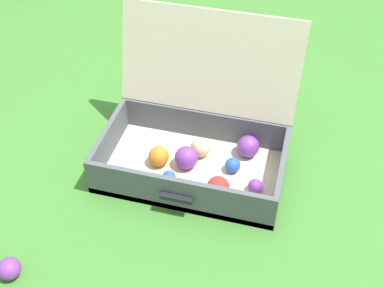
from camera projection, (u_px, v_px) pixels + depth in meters
ground_plane at (194, 161)px, 1.82m from camera, size 16.00×16.00×0.00m
open_suitcase at (198, 139)px, 1.74m from camera, size 0.64×0.51×0.50m
stray_ball_on_grass at (9, 269)px, 1.44m from camera, size 0.07×0.07×0.07m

